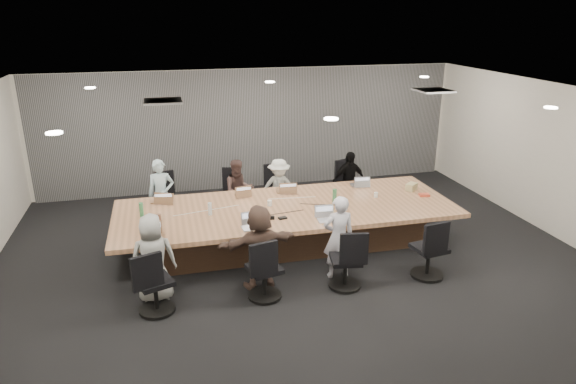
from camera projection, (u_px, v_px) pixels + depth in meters
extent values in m
cube|color=black|center=(294.00, 256.00, 8.93)|extent=(10.00, 8.00, 0.00)
cube|color=white|center=(294.00, 95.00, 7.99)|extent=(10.00, 8.00, 0.00)
cube|color=beige|center=(251.00, 129.00, 12.12)|extent=(10.00, 0.00, 2.80)
cube|color=beige|center=(402.00, 309.00, 4.80)|extent=(10.00, 0.00, 2.80)
cube|color=beige|center=(552.00, 160.00, 9.61)|extent=(0.00, 8.00, 2.80)
cube|color=slate|center=(252.00, 130.00, 12.04)|extent=(9.80, 0.04, 2.80)
cube|color=#4A3121|center=(287.00, 228.00, 9.27)|extent=(4.80, 1.40, 0.66)
cube|color=tan|center=(287.00, 209.00, 9.15)|extent=(6.00, 2.20, 0.08)
imported|color=#A9C7D3|center=(161.00, 194.00, 9.89)|extent=(0.51, 0.34, 1.38)
cube|color=#8C6647|center=(162.00, 201.00, 9.37)|extent=(0.40, 0.32, 0.02)
imported|color=#422E2B|center=(239.00, 191.00, 10.26)|extent=(0.65, 0.53, 1.28)
cube|color=#8C6647|center=(243.00, 194.00, 9.72)|extent=(0.32, 0.24, 0.02)
imported|color=#B6BAB6|center=(279.00, 188.00, 10.45)|extent=(0.81, 0.49, 1.23)
cube|color=#8C6647|center=(285.00, 191.00, 9.91)|extent=(0.36, 0.27, 0.02)
imported|color=black|center=(349.00, 181.00, 10.79)|extent=(0.78, 0.38, 1.29)
cube|color=#B2B2B7|center=(359.00, 185.00, 10.25)|extent=(0.33, 0.24, 0.02)
imported|color=#9A9C9A|center=(153.00, 258.00, 7.40)|extent=(0.67, 0.45, 1.33)
cube|color=#8C6647|center=(153.00, 237.00, 7.87)|extent=(0.37, 0.28, 0.02)
imported|color=brown|center=(259.00, 247.00, 7.75)|extent=(1.28, 0.56, 1.33)
cube|color=#B2B2B7|center=(253.00, 228.00, 8.23)|extent=(0.36, 0.26, 0.02)
imported|color=silver|center=(338.00, 237.00, 8.04)|extent=(0.51, 0.35, 1.37)
cube|color=#B2B2B7|center=(328.00, 220.00, 8.52)|extent=(0.34, 0.25, 0.02)
cylinder|color=#3A814E|center=(141.00, 210.00, 8.65)|extent=(0.09, 0.09, 0.25)
cylinder|color=#3A814E|center=(335.00, 196.00, 9.25)|extent=(0.09, 0.09, 0.27)
cylinder|color=silver|center=(210.00, 209.00, 8.73)|extent=(0.07, 0.07, 0.22)
cylinder|color=white|center=(270.00, 203.00, 9.16)|extent=(0.09, 0.09, 0.10)
cylinder|color=white|center=(376.00, 195.00, 9.58)|extent=(0.08, 0.08, 0.09)
cylinder|color=brown|center=(159.00, 217.00, 8.54)|extent=(0.09, 0.09, 0.10)
cube|color=black|center=(283.00, 218.00, 8.60)|extent=(0.15, 0.12, 0.03)
cube|color=black|center=(319.00, 207.00, 9.08)|extent=(0.18, 0.15, 0.03)
cube|color=black|center=(270.00, 218.00, 8.56)|extent=(0.17, 0.06, 0.06)
cube|color=tan|center=(411.00, 187.00, 9.97)|extent=(0.29, 0.27, 0.13)
cube|color=#CB482E|center=(424.00, 195.00, 9.65)|extent=(0.21, 0.16, 0.04)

